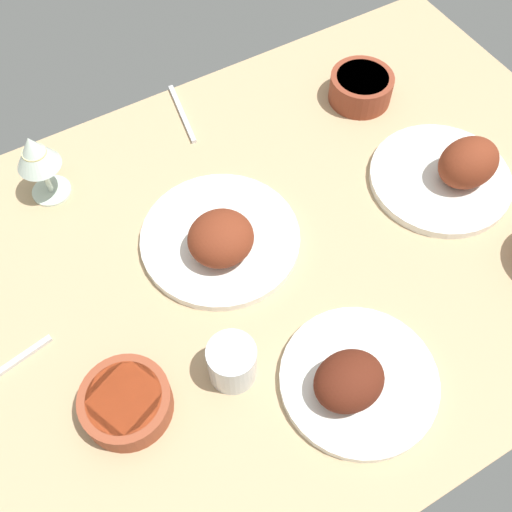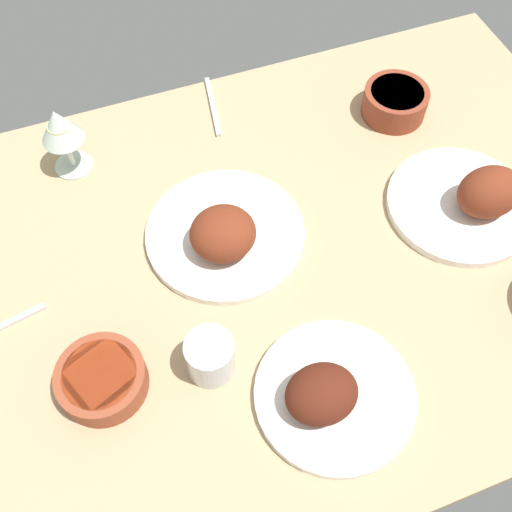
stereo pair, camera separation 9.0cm
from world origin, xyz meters
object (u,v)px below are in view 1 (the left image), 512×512
object	(u,v)px
wine_glass	(35,155)
fork_loose	(0,372)
bowl_soup	(361,87)
plate_far_side	(453,171)
bowl_sauce	(126,402)
water_tumbler	(232,362)
spoon_loose	(182,114)
plate_near_viewer	(354,381)
plate_center_main	(221,238)

from	to	relation	value
wine_glass	fork_loose	bearing A→B (deg)	-122.70
bowl_soup	plate_far_side	bearing A→B (deg)	-86.52
plate_far_side	bowl_sauce	xyz separation A→B (cm)	(-67.95, -9.48, -0.54)
water_tumbler	spoon_loose	xyz separation A→B (cm)	(17.41, 52.24, -3.37)
plate_far_side	wine_glass	world-z (taller)	wine_glass
water_tumbler	fork_loose	xyz separation A→B (cm)	(-30.52, 17.46, -3.37)
plate_near_viewer	spoon_loose	world-z (taller)	plate_near_viewer
spoon_loose	wine_glass	bearing A→B (deg)	110.28
bowl_soup	bowl_sauce	xyz separation A→B (cm)	(-66.36, -35.63, -0.55)
plate_near_viewer	wine_glass	world-z (taller)	wine_glass
plate_center_main	bowl_soup	size ratio (longest dim) A/B	2.18
bowl_soup	wine_glass	xyz separation A→B (cm)	(-62.21, 8.36, 6.86)
plate_far_side	water_tumbler	xyz separation A→B (cm)	(-52.10, -12.27, 0.70)
water_tumbler	plate_near_viewer	bearing A→B (deg)	-37.77
plate_center_main	water_tumbler	distance (cm)	22.68
plate_center_main	plate_far_side	distance (cm)	43.73
plate_center_main	water_tumbler	xyz separation A→B (cm)	(-9.19, -20.71, 1.04)
plate_near_viewer	wine_glass	xyz separation A→B (cm)	(-25.91, 57.79, 7.44)
plate_center_main	bowl_soup	bearing A→B (deg)	23.21
bowl_soup	water_tumbler	bearing A→B (deg)	-142.74
plate_center_main	bowl_sauce	size ratio (longest dim) A/B	2.07
plate_far_side	plate_center_main	bearing A→B (deg)	168.87
bowl_sauce	plate_far_side	bearing A→B (deg)	7.94
plate_far_side	fork_loose	distance (cm)	82.83
fork_loose	wine_glass	bearing A→B (deg)	46.82
plate_center_main	plate_near_viewer	world-z (taller)	plate_center_main
plate_near_viewer	plate_far_side	xyz separation A→B (cm)	(37.89, 23.27, 0.57)
plate_far_side	bowl_soup	bearing A→B (deg)	93.48
plate_near_viewer	fork_loose	distance (cm)	53.06
fork_loose	water_tumbler	bearing A→B (deg)	-40.26
bowl_sauce	fork_loose	xyz separation A→B (cm)	(-14.67, 14.67, -2.12)
bowl_soup	water_tumbler	distance (cm)	63.46
plate_far_side	fork_loose	xyz separation A→B (cm)	(-82.62, 5.20, -2.67)
plate_near_viewer	plate_far_side	bearing A→B (deg)	31.55
fork_loose	spoon_loose	size ratio (longest dim) A/B	1.09
plate_center_main	bowl_soup	world-z (taller)	plate_center_main
plate_far_side	bowl_sauce	size ratio (longest dim) A/B	1.95
fork_loose	spoon_loose	distance (cm)	59.22
water_tumbler	wine_glass	bearing A→B (deg)	104.04
bowl_soup	fork_loose	distance (cm)	83.74
water_tumbler	fork_loose	world-z (taller)	water_tumbler
wine_glass	fork_loose	size ratio (longest dim) A/B	0.79
plate_center_main	wine_glass	size ratio (longest dim) A/B	1.95
bowl_sauce	fork_loose	size ratio (longest dim) A/B	0.75
plate_near_viewer	fork_loose	xyz separation A→B (cm)	(-44.73, 28.47, -2.09)
bowl_sauce	wine_glass	xyz separation A→B (cm)	(4.15, 43.99, 7.41)
bowl_sauce	spoon_loose	distance (cm)	59.64
plate_far_side	spoon_loose	size ratio (longest dim) A/B	1.59
spoon_loose	plate_near_viewer	bearing A→B (deg)	-173.25
plate_far_side	bowl_sauce	distance (cm)	68.61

